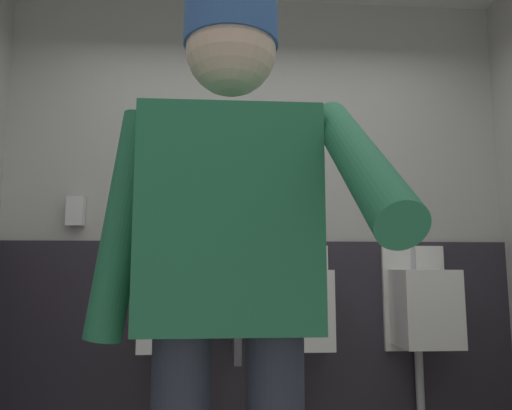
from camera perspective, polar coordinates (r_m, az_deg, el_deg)
wall_back at (r=3.05m, az=0.33°, el=-0.18°), size 3.81×0.12×2.82m
wainscot_band_back at (r=2.98m, az=0.46°, el=-15.84°), size 3.21×0.03×1.18m
urinal_left at (r=2.82m, az=-10.19°, el=-12.33°), size 0.40×0.34×1.24m
urinal_middle at (r=2.85m, az=5.37°, el=-12.38°), size 0.40×0.34×1.24m
urinal_right at (r=3.06m, az=19.68°, el=-11.64°), size 0.40×0.34×1.24m
privacy_divider_panel at (r=2.73m, az=-2.32°, el=-8.98°), size 0.04×0.40×0.90m
person at (r=1.14m, az=-3.27°, el=-8.14°), size 0.64×0.60×1.69m
soap_dispenser at (r=3.07m, az=-21.19°, el=-0.72°), size 0.10×0.07×0.18m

